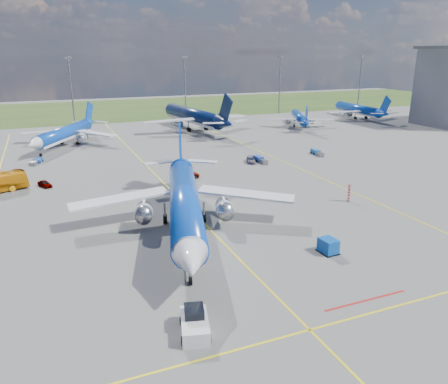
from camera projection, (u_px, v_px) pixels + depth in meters
name	position (u px, v px, depth m)	size (l,w,h in m)	color
ground	(225.00, 245.00, 57.17)	(400.00, 400.00, 0.00)	#565654
grass_strip	(92.00, 110.00, 189.03)	(400.00, 80.00, 0.01)	#2D4719
taxiway_lines	(169.00, 187.00, 81.58)	(60.25, 160.00, 0.02)	yellow
floodlight_masts	(131.00, 86.00, 153.69)	(202.20, 0.50, 22.70)	slate
warning_post	(349.00, 193.00, 73.25)	(0.50, 0.50, 3.00)	red
bg_jet_nnw	(66.00, 146.00, 117.04)	(28.83, 37.84, 9.91)	#0C41B4
bg_jet_n	(193.00, 129.00, 142.41)	(37.44, 49.14, 12.87)	#07163F
bg_jet_ne	(299.00, 126.00, 148.90)	(24.30, 31.89, 8.35)	#0C41B4
bg_jet_ene	(357.00, 118.00, 166.36)	(28.21, 37.02, 9.70)	#0C41B4
main_airliner	(185.00, 230.00, 61.87)	(35.11, 46.08, 12.07)	#0C41B4
pushback_tug	(195.00, 323.00, 39.04)	(3.51, 6.60, 2.20)	silver
uld_container	(328.00, 246.00, 54.63)	(1.83, 2.28, 1.83)	#0B49A4
service_car_a	(45.00, 184.00, 81.43)	(1.44, 3.59, 1.22)	#999999
service_car_b	(187.00, 175.00, 87.14)	(2.34, 5.07, 1.41)	#999999
service_car_c	(251.00, 160.00, 99.35)	(1.79, 4.40, 1.28)	#999999
baggage_tug_w	(260.00, 160.00, 99.75)	(1.54, 5.21, 1.16)	#193B98
baggage_tug_c	(36.00, 162.00, 98.52)	(3.03, 4.70, 1.03)	#194596
baggage_tug_e	(317.00, 153.00, 107.00)	(2.08, 5.23, 1.14)	#1C5FA8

